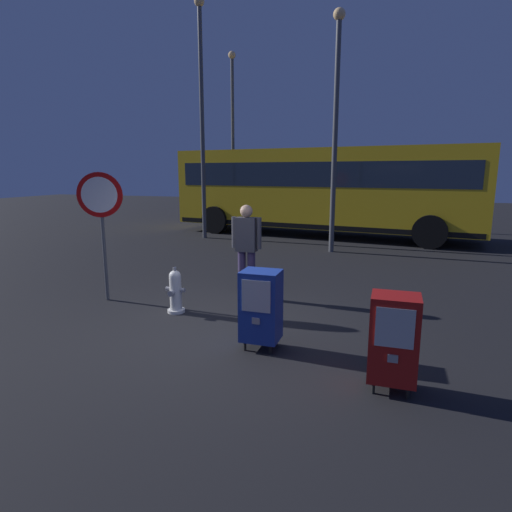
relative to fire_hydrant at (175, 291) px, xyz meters
name	(u,v)px	position (x,y,z in m)	size (l,w,h in m)	color
ground_plane	(210,333)	(0.89, -0.67, -0.35)	(60.00, 60.00, 0.00)	black
fire_hydrant	(175,291)	(0.00, 0.00, 0.00)	(0.33, 0.32, 0.75)	silver
newspaper_box_primary	(394,338)	(3.33, -1.53, 0.22)	(0.48, 0.42, 1.02)	black
newspaper_box_secondary	(261,306)	(1.72, -0.93, 0.22)	(0.48, 0.42, 1.02)	black
stop_sign	(101,210)	(-1.48, 0.22, 1.25)	(0.71, 0.31, 2.23)	#4C4F54
pedestrian	(246,246)	(0.81, 1.13, 0.60)	(0.55, 0.22, 1.67)	#382D51
bus_near	(323,187)	(0.84, 9.21, 1.36)	(10.74, 3.92, 3.00)	gold
street_light_near_left	(336,115)	(1.63, 6.11, 3.38)	(0.32, 0.32, 6.37)	#4C4F54
street_light_near_right	(202,105)	(-2.89, 7.38, 4.02)	(0.32, 0.32, 7.60)	#4C4F54
street_light_far_right	(233,126)	(-3.57, 11.95, 3.81)	(0.32, 0.32, 7.20)	#4C4F54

